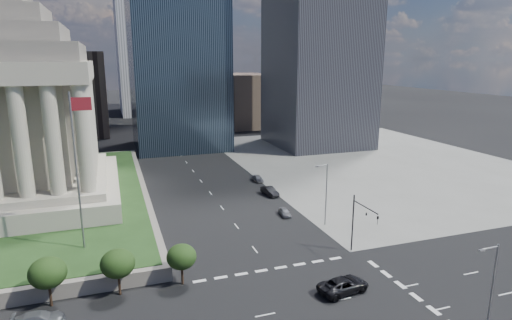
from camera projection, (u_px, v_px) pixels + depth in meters
name	position (u px, v px, depth m)	size (l,w,h in m)	color
ground	(172.00, 144.00, 132.66)	(500.00, 500.00, 0.00)	black
sidewalk_ne	(373.00, 161.00, 110.42)	(68.00, 90.00, 0.03)	slate
war_memorial	(0.00, 86.00, 69.12)	(34.00, 34.00, 39.00)	#A6A18B
flagpole	(77.00, 163.00, 52.80)	(2.52, 0.24, 20.00)	slate
midrise_glass	(177.00, 43.00, 121.78)	(26.00, 26.00, 60.00)	black
building_filler_ne	(242.00, 100.00, 168.09)	(20.00, 30.00, 20.00)	brown
building_filler_nw	(70.00, 94.00, 147.54)	(24.00, 30.00, 28.00)	brown
traffic_signal_ne	(361.00, 219.00, 56.00)	(0.30, 5.74, 8.00)	black
street_lamp_south	(491.00, 290.00, 38.05)	(2.13, 0.22, 10.00)	slate
street_lamp_north	(325.00, 191.00, 66.57)	(2.13, 0.22, 10.00)	slate
pickup_truck	(343.00, 285.00, 48.16)	(2.81, 6.08, 1.69)	black
suv_grey	(39.00, 319.00, 42.12)	(4.82, 1.96, 1.40)	#54575B
parked_sedan_near	(285.00, 212.00, 71.75)	(1.48, 3.68, 1.26)	gray
parked_sedan_mid	(270.00, 191.00, 82.40)	(4.81, 1.68, 1.58)	black
parked_sedan_far	(258.00, 178.00, 91.81)	(3.99, 1.60, 1.36)	slate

